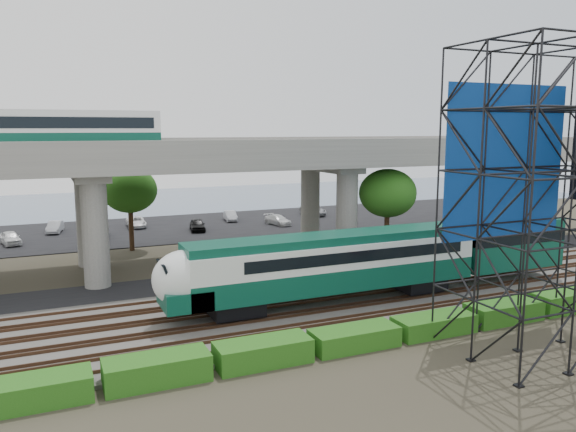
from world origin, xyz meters
name	(u,v)px	position (x,y,z in m)	size (l,w,h in m)	color
ground	(301,324)	(0.00, 0.00, 0.00)	(140.00, 140.00, 0.00)	#474233
ballast_bed	(287,312)	(0.00, 2.00, 0.10)	(90.00, 12.00, 0.20)	slate
service_road	(242,279)	(0.00, 10.50, 0.04)	(90.00, 5.00, 0.08)	black
parking_lot	(174,228)	(0.00, 34.00, 0.04)	(90.00, 18.00, 0.08)	black
harbor_water	(142,204)	(0.00, 56.00, 0.01)	(140.00, 40.00, 0.03)	slate
rail_tracks	(287,309)	(0.00, 2.00, 0.28)	(90.00, 9.52, 0.16)	#472D1E
commuter_train	(364,259)	(5.37, 2.00, 2.88)	(29.30, 3.06, 4.30)	black
overpass	(209,165)	(-0.79, 16.00, 8.21)	(80.00, 12.00, 12.40)	#9E9B93
scaffold_tower	(550,203)	(9.84, -7.98, 7.47)	(9.36, 6.36, 15.00)	black
hedge_strip	(354,337)	(1.01, -4.30, 0.56)	(34.60, 1.80, 1.20)	#215B14
trees	(161,199)	(-4.67, 16.17, 5.57)	(40.94, 16.94, 7.69)	#382314
parked_cars	(185,222)	(1.20, 33.60, 0.70)	(37.17, 9.74, 1.32)	silver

